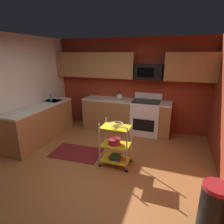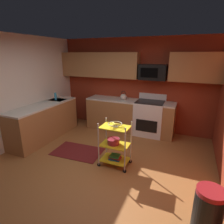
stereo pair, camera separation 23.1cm
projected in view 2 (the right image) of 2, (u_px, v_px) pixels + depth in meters
The scene contains 15 objects.
floor at pixel (95, 170), 3.66m from camera, with size 4.40×4.80×0.04m, color #995B2D.
wall_back at pixel (134, 85), 5.40m from camera, with size 4.52×0.06×2.60m, color maroon.
wall_left at pixel (4, 95), 4.11m from camera, with size 0.06×4.80×2.60m, color silver.
counter_run at pixel (93, 118), 5.16m from camera, with size 3.44×2.65×0.92m.
oven_range at pixel (149, 118), 5.15m from camera, with size 0.76×0.65×1.10m.
upper_cabinets at pixel (128, 66), 5.12m from camera, with size 4.40×0.33×0.70m.
microwave at pixel (153, 72), 4.87m from camera, with size 0.70×0.39×0.40m.
rolling_cart at pixel (115, 144), 3.68m from camera, with size 0.61×0.38×0.91m.
fruit_bowl at pixel (115, 124), 3.55m from camera, with size 0.27×0.27×0.07m.
mixing_bowl_large at pixel (113, 141), 3.67m from camera, with size 0.25×0.25×0.11m.
book_stack at pixel (115, 157), 3.76m from camera, with size 0.24×0.20×0.09m.
kettle at pixel (123, 97), 5.28m from camera, with size 0.21×0.18×0.26m.
dish_soap_bottle at pixel (56, 96), 5.23m from camera, with size 0.06×0.06×0.20m, color #2D8CBF.
trash_can at pixel (208, 213), 2.24m from camera, with size 0.34×0.42×0.66m.
floor_rug at pixel (78, 151), 4.31m from camera, with size 1.10×0.70×0.01m, color maroon.
Camera 2 is at (1.55, -2.77, 2.15)m, focal length 29.99 mm.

